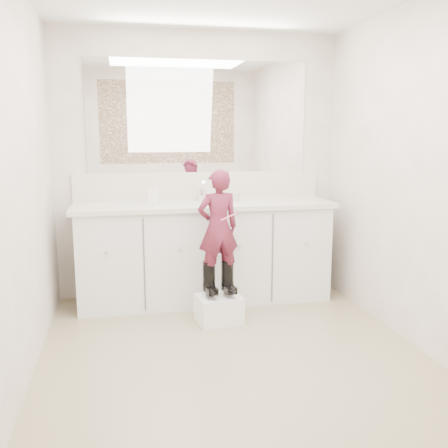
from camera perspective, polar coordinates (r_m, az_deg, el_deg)
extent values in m
plane|color=#826D55|center=(3.49, 1.24, -15.00)|extent=(3.00, 3.00, 0.00)
plane|color=#BDAFA1|center=(4.64, -2.86, 6.69)|extent=(2.60, 0.00, 2.60)
plane|color=#BDAFA1|center=(1.75, 12.38, 0.41)|extent=(2.60, 0.00, 2.60)
plane|color=#BDAFA1|center=(3.15, -22.49, 4.18)|extent=(0.00, 3.00, 3.00)
plane|color=#BDAFA1|center=(3.69, 21.51, 5.04)|extent=(0.00, 3.00, 3.00)
cube|color=silver|center=(4.49, -2.23, -3.45)|extent=(2.20, 0.55, 0.85)
cube|color=beige|center=(4.39, -2.24, 2.15)|extent=(2.28, 0.58, 0.04)
cube|color=beige|center=(4.64, -2.81, 4.40)|extent=(2.28, 0.03, 0.25)
cube|color=white|center=(4.62, -2.88, 12.13)|extent=(2.00, 0.02, 1.00)
cube|color=#472819|center=(1.74, 12.83, 15.19)|extent=(2.00, 0.01, 1.20)
cylinder|color=silver|center=(4.54, -2.59, 3.31)|extent=(0.08, 0.08, 0.10)
imported|color=beige|center=(4.51, 1.37, 3.14)|extent=(0.11, 0.11, 0.08)
imported|color=white|center=(4.33, -8.04, 3.55)|extent=(0.11, 0.11, 0.20)
cube|color=white|center=(4.05, -0.61, -9.69)|extent=(0.38, 0.33, 0.22)
imported|color=#972E4B|center=(3.89, -0.68, -0.40)|extent=(0.36, 0.26, 0.91)
cylinder|color=#F96191|center=(3.81, 0.58, 0.85)|extent=(0.14, 0.03, 0.06)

